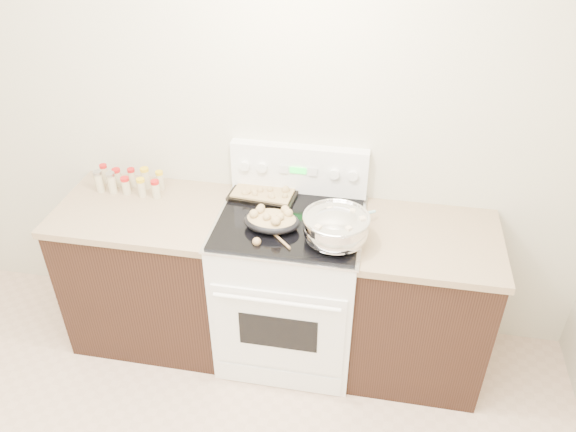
# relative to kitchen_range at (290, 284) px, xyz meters

# --- Properties ---
(room_shell) EXTENTS (4.10, 3.60, 2.75)m
(room_shell) POSITION_rel_kitchen_range_xyz_m (-0.35, -1.42, 1.21)
(room_shell) COLOR beige
(room_shell) RESTS_ON ground
(counter_left) EXTENTS (0.93, 0.67, 0.92)m
(counter_left) POSITION_rel_kitchen_range_xyz_m (-0.83, 0.01, -0.03)
(counter_left) COLOR black
(counter_left) RESTS_ON ground
(counter_right) EXTENTS (0.73, 0.67, 0.92)m
(counter_right) POSITION_rel_kitchen_range_xyz_m (0.73, 0.01, -0.03)
(counter_right) COLOR black
(counter_right) RESTS_ON ground
(kitchen_range) EXTENTS (0.78, 0.73, 1.22)m
(kitchen_range) POSITION_rel_kitchen_range_xyz_m (0.00, 0.00, 0.00)
(kitchen_range) COLOR white
(kitchen_range) RESTS_ON ground
(mixing_bowl) EXTENTS (0.37, 0.37, 0.19)m
(mixing_bowl) POSITION_rel_kitchen_range_xyz_m (0.26, -0.15, 0.53)
(mixing_bowl) COLOR silver
(mixing_bowl) RESTS_ON kitchen_range
(roasting_pan) EXTENTS (0.29, 0.21, 0.11)m
(roasting_pan) POSITION_rel_kitchen_range_xyz_m (-0.08, -0.09, 0.50)
(roasting_pan) COLOR black
(roasting_pan) RESTS_ON kitchen_range
(baking_sheet) EXTENTS (0.39, 0.29, 0.06)m
(baking_sheet) POSITION_rel_kitchen_range_xyz_m (-0.18, 0.21, 0.47)
(baking_sheet) COLOR black
(baking_sheet) RESTS_ON kitchen_range
(wooden_spoon) EXTENTS (0.20, 0.21, 0.04)m
(wooden_spoon) POSITION_rel_kitchen_range_xyz_m (-0.09, -0.21, 0.46)
(wooden_spoon) COLOR #9F7848
(wooden_spoon) RESTS_ON kitchen_range
(blue_ladle) EXTENTS (0.21, 0.22, 0.10)m
(blue_ladle) POSITION_rel_kitchen_range_xyz_m (0.28, -0.06, 0.49)
(blue_ladle) COLOR #95D2DF
(blue_ladle) RESTS_ON kitchen_range
(spice_jars) EXTENTS (0.40, 0.15, 0.13)m
(spice_jars) POSITION_rel_kitchen_range_xyz_m (-0.97, 0.16, 0.49)
(spice_jars) COLOR #BFB28C
(spice_jars) RESTS_ON counter_left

